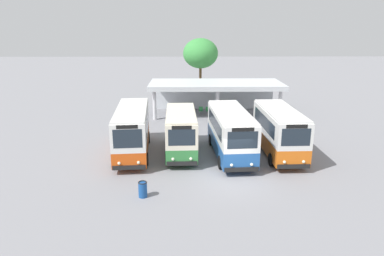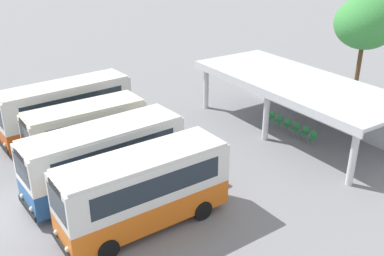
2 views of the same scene
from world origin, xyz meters
The scene contains 14 objects.
ground_plane centered at (0.00, 0.00, 0.00)m, with size 180.00×180.00×0.00m, color gray.
city_bus_nearest_orange centered at (-6.75, 4.99, 1.88)m, with size 2.84×8.12×3.42m.
city_bus_second_in_row centered at (-3.20, 4.92, 1.76)m, with size 2.39×6.60×3.18m.
city_bus_middle_cream centered at (0.36, 4.51, 1.85)m, with size 2.83×7.95×3.35m.
city_bus_fourth_amber centered at (3.92, 4.75, 1.87)m, with size 2.53×7.47×3.40m.
terminal_canopy centered at (0.27, 17.91, 2.66)m, with size 13.89×5.81×3.40m.
waiting_chair_end_by_column centered at (-1.30, 16.81, 0.52)m, with size 0.45×0.45×0.86m.
waiting_chair_second_from_end centered at (-0.57, 16.78, 0.52)m, with size 0.45×0.45×0.86m.
waiting_chair_middle_seat centered at (0.17, 16.79, 0.52)m, with size 0.45×0.45×0.86m.
waiting_chair_fourth_seat centered at (0.90, 16.82, 0.52)m, with size 0.45×0.45×0.86m.
waiting_chair_fifth_seat centered at (1.64, 16.86, 0.52)m, with size 0.45×0.45×0.86m.
waiting_chair_far_end_seat centered at (2.38, 16.77, 0.52)m, with size 0.45×0.45×0.86m.
roadside_tree_behind_canopy centered at (-1.09, 24.97, 5.79)m, with size 4.34×4.34×7.66m.
litter_bin_apron centered at (-5.21, -1.92, 0.46)m, with size 0.49×0.49×0.90m.
Camera 1 is at (-2.71, -19.75, 9.15)m, focal length 33.11 mm.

